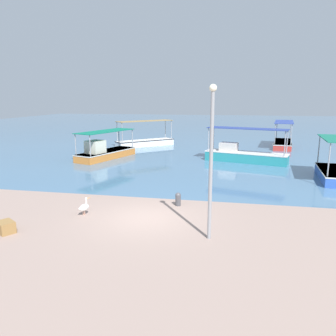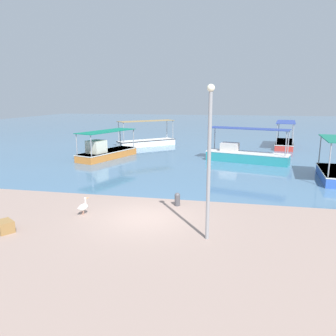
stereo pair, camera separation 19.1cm
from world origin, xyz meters
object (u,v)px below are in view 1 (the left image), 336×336
(lamp_post, at_px, (211,155))
(cargo_crate, at_px, (6,227))
(mooring_bollard, at_px, (178,199))
(fishing_boat_near_right, at_px, (145,141))
(fishing_boat_far_left, at_px, (244,154))
(fishing_boat_center, at_px, (332,172))
(fishing_boat_far_right, at_px, (283,142))
(fishing_boat_near_left, at_px, (105,152))
(pelican, at_px, (84,207))

(lamp_post, height_order, cargo_crate, lamp_post)
(mooring_bollard, height_order, cargo_crate, mooring_bollard)
(fishing_boat_near_right, bearing_deg, fishing_boat_far_left, -34.92)
(fishing_boat_near_right, distance_m, mooring_bollard, 21.11)
(fishing_boat_center, relative_size, fishing_boat_far_right, 0.76)
(fishing_boat_near_right, bearing_deg, fishing_boat_far_right, 8.30)
(fishing_boat_near_right, xyz_separation_m, fishing_boat_near_left, (-1.57, -8.24, 0.08))
(fishing_boat_near_right, bearing_deg, cargo_crate, -88.37)
(fishing_boat_center, distance_m, cargo_crate, 19.52)
(fishing_boat_near_left, distance_m, cargo_crate, 16.50)
(fishing_boat_center, bearing_deg, mooring_bollard, -141.73)
(fishing_boat_near_right, distance_m, fishing_boat_far_left, 12.97)
(fishing_boat_near_left, xyz_separation_m, pelican, (4.48, -13.83, -0.25))
(cargo_crate, bearing_deg, mooring_bollard, 36.57)
(fishing_boat_far_right, height_order, lamp_post, lamp_post)
(mooring_bollard, bearing_deg, cargo_crate, -143.43)
(fishing_boat_near_left, height_order, cargo_crate, fishing_boat_near_left)
(mooring_bollard, bearing_deg, fishing_boat_far_left, 73.67)
(fishing_boat_near_left, relative_size, lamp_post, 1.13)
(fishing_boat_near_left, bearing_deg, fishing_boat_center, -14.04)
(pelican, distance_m, lamp_post, 6.71)
(fishing_boat_far_left, bearing_deg, lamp_post, -96.56)
(fishing_boat_far_left, relative_size, lamp_post, 1.21)
(mooring_bollard, distance_m, cargo_crate, 7.81)
(fishing_boat_near_left, height_order, fishing_boat_far_left, fishing_boat_far_left)
(fishing_boat_near_right, xyz_separation_m, pelican, (2.92, -22.07, -0.17))
(fishing_boat_center, height_order, pelican, fishing_boat_center)
(fishing_boat_center, height_order, fishing_boat_far_right, fishing_boat_far_right)
(fishing_boat_center, relative_size, fishing_boat_near_left, 0.77)
(fishing_boat_near_left, height_order, mooring_bollard, fishing_boat_near_left)
(lamp_post, bearing_deg, fishing_boat_far_left, 83.44)
(fishing_boat_center, xyz_separation_m, mooring_bollard, (-9.19, -7.25, -0.17))
(lamp_post, bearing_deg, mooring_bollard, 116.11)
(fishing_boat_center, relative_size, cargo_crate, 6.81)
(cargo_crate, bearing_deg, fishing_boat_near_left, 97.89)
(pelican, xyz_separation_m, cargo_crate, (-2.22, -2.51, -0.14))
(lamp_post, bearing_deg, fishing_boat_far_right, 76.20)
(cargo_crate, bearing_deg, lamp_post, 6.91)
(fishing_boat_near_right, height_order, lamp_post, lamp_post)
(fishing_boat_near_right, xyz_separation_m, mooring_bollard, (6.97, -19.92, -0.19))
(pelican, bearing_deg, fishing_boat_far_right, 63.32)
(pelican, xyz_separation_m, lamp_post, (5.86, -1.53, 2.88))
(fishing_boat_far_right, relative_size, pelican, 8.30)
(fishing_boat_far_right, xyz_separation_m, mooring_bollard, (-8.14, -22.13, -0.16))
(fishing_boat_near_left, distance_m, mooring_bollard, 14.47)
(fishing_boat_near_left, distance_m, lamp_post, 18.70)
(fishing_boat_far_right, bearing_deg, pelican, -116.68)
(fishing_boat_center, bearing_deg, fishing_boat_far_right, 94.03)
(mooring_bollard, bearing_deg, fishing_boat_near_left, 126.17)
(fishing_boat_near_left, height_order, lamp_post, lamp_post)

